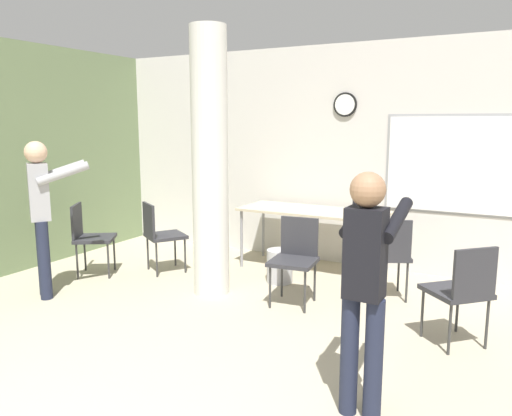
# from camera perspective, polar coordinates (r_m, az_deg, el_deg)

# --- Properties ---
(wall_back) EXTENTS (8.00, 0.15, 2.80)m
(wall_back) POSITION_cam_1_polar(r_m,az_deg,el_deg) (6.51, 10.88, 5.78)
(wall_back) COLOR silver
(wall_back) RESTS_ON ground_plane
(support_pillar) EXTENTS (0.38, 0.38, 2.80)m
(support_pillar) POSITION_cam_1_polar(r_m,az_deg,el_deg) (5.27, -5.28, 5.00)
(support_pillar) COLOR silver
(support_pillar) RESTS_ON ground_plane
(folding_table) EXTENTS (1.81, 0.72, 0.77)m
(folding_table) POSITION_cam_1_polar(r_m,az_deg,el_deg) (6.20, 6.52, -0.65)
(folding_table) COLOR beige
(folding_table) RESTS_ON ground_plane
(bottle_on_table) EXTENTS (0.06, 0.06, 0.26)m
(bottle_on_table) POSITION_cam_1_polar(r_m,az_deg,el_deg) (6.14, 11.27, 0.53)
(bottle_on_table) COLOR black
(bottle_on_table) RESTS_ON folding_table
(waste_bin) EXTENTS (0.30, 0.30, 0.38)m
(waste_bin) POSITION_cam_1_polar(r_m,az_deg,el_deg) (5.82, 2.72, -6.63)
(waste_bin) COLOR #B2B2B7
(waste_bin) RESTS_ON ground_plane
(chair_table_front) EXTENTS (0.49, 0.49, 0.87)m
(chair_table_front) POSITION_cam_1_polar(r_m,az_deg,el_deg) (5.11, 4.52, -5.29)
(chair_table_front) COLOR #2D2D33
(chair_table_front) RESTS_ON ground_plane
(chair_near_pillar) EXTENTS (0.61, 0.61, 0.87)m
(chair_near_pillar) POSITION_cam_1_polar(r_m,az_deg,el_deg) (6.23, -10.93, -2.68)
(chair_near_pillar) COLOR #2D2D33
(chair_near_pillar) RESTS_ON ground_plane
(chair_mid_room) EXTENTS (0.62, 0.62, 0.87)m
(chair_mid_room) POSITION_cam_1_polar(r_m,az_deg,el_deg) (4.44, 22.49, -8.37)
(chair_mid_room) COLOR #2D2D33
(chair_mid_room) RESTS_ON ground_plane
(chair_by_left_wall) EXTENTS (0.61, 0.61, 0.87)m
(chair_by_left_wall) POSITION_cam_1_polar(r_m,az_deg,el_deg) (6.34, -18.56, -2.80)
(chair_by_left_wall) COLOR #2D2D33
(chair_by_left_wall) RESTS_ON ground_plane
(chair_table_right) EXTENTS (0.59, 0.59, 0.87)m
(chair_table_right) POSITION_cam_1_polar(r_m,az_deg,el_deg) (5.37, 14.86, -4.84)
(chair_table_right) COLOR #2D2D33
(chair_table_right) RESTS_ON ground_plane
(person_playing_side) EXTENTS (0.34, 0.62, 1.55)m
(person_playing_side) POSITION_cam_1_polar(r_m,az_deg,el_deg) (3.14, 12.42, -7.58)
(person_playing_side) COLOR #1E2338
(person_playing_side) RESTS_ON ground_plane
(person_watching_back) EXTENTS (0.59, 0.66, 1.65)m
(person_watching_back) POSITION_cam_1_polar(r_m,az_deg,el_deg) (5.63, -23.21, 0.13)
(person_watching_back) COLOR #1E2338
(person_watching_back) RESTS_ON ground_plane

